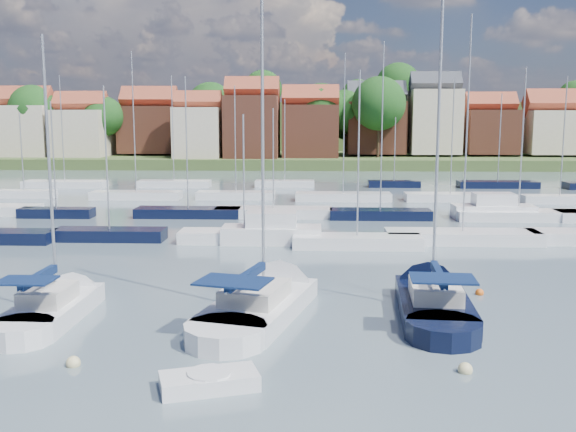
{
  "coord_description": "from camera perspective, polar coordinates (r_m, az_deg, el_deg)",
  "views": [
    {
      "loc": [
        -2.33,
        -24.54,
        8.79
      ],
      "look_at": [
        -3.9,
        14.0,
        2.87
      ],
      "focal_mm": 40.0,
      "sensor_mm": 36.0,
      "label": 1
    }
  ],
  "objects": [
    {
      "name": "ground",
      "position": [
        65.18,
        4.37,
        0.95
      ],
      "size": [
        260.0,
        260.0,
        0.0
      ],
      "primitive_type": "plane",
      "color": "#4D6069",
      "rests_on": "ground"
    },
    {
      "name": "buoy_b",
      "position": [
        24.79,
        -18.54,
        -12.51
      ],
      "size": [
        0.52,
        0.52,
        0.52
      ],
      "primitive_type": "sphere",
      "color": "beige",
      "rests_on": "ground"
    },
    {
      "name": "marina_field",
      "position": [
        60.42,
        6.34,
        0.72
      ],
      "size": [
        79.62,
        41.41,
        15.93
      ],
      "color": "silver",
      "rests_on": "ground"
    },
    {
      "name": "buoy_e",
      "position": [
        33.79,
        16.65,
        -6.72
      ],
      "size": [
        0.43,
        0.43,
        0.43
      ],
      "primitive_type": "sphere",
      "color": "#D85914",
      "rests_on": "ground"
    },
    {
      "name": "far_shore_town",
      "position": [
        157.33,
        4.03,
        7.18
      ],
      "size": [
        212.46,
        90.0,
        22.27
      ],
      "color": "#40552A",
      "rests_on": "ground"
    },
    {
      "name": "buoy_c",
      "position": [
        25.4,
        -6.97,
        -11.58
      ],
      "size": [
        0.52,
        0.52,
        0.52
      ],
      "primitive_type": "sphere",
      "color": "#D85914",
      "rests_on": "ground"
    },
    {
      "name": "sailboat_navy",
      "position": [
        31.38,
        12.52,
        -7.08
      ],
      "size": [
        3.86,
        11.72,
        15.98
      ],
      "rotation": [
        0.0,
        0.0,
        1.5
      ],
      "color": "black",
      "rests_on": "ground"
    },
    {
      "name": "sailboat_left",
      "position": [
        31.29,
        -19.44,
        -7.41
      ],
      "size": [
        2.64,
        9.74,
        13.31
      ],
      "rotation": [
        0.0,
        0.0,
        1.56
      ],
      "color": "silver",
      "rests_on": "ground"
    },
    {
      "name": "tender",
      "position": [
        21.79,
        -7.01,
        -14.38
      ],
      "size": [
        3.46,
        2.38,
        0.68
      ],
      "rotation": [
        0.0,
        0.0,
        0.32
      ],
      "color": "silver",
      "rests_on": "ground"
    },
    {
      "name": "buoy_d",
      "position": [
        23.83,
        15.46,
        -13.25
      ],
      "size": [
        0.51,
        0.51,
        0.51
      ],
      "primitive_type": "sphere",
      "color": "beige",
      "rests_on": "ground"
    },
    {
      "name": "sailboat_centre",
      "position": [
        30.53,
        -1.51,
        -7.33
      ],
      "size": [
        6.37,
        12.97,
        16.99
      ],
      "rotation": [
        0.0,
        0.0,
        1.32
      ],
      "color": "silver",
      "rests_on": "ground"
    }
  ]
}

